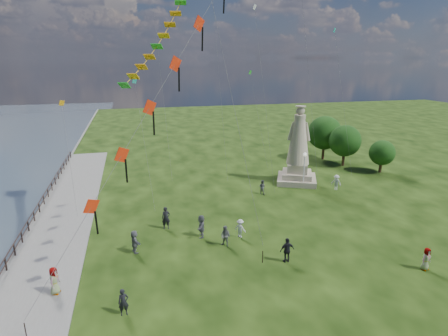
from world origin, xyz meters
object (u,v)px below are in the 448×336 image
object	(u,v)px
person_8	(336,182)
person_4	(426,259)
person_2	(240,228)
person_1	(225,236)
person_10	(54,282)
person_6	(166,218)
person_7	(262,187)
statue	(298,154)
person_11	(201,226)
lamppost	(304,163)
person_3	(287,250)
person_0	(123,302)
person_5	(135,242)

from	to	relation	value
person_8	person_4	bearing A→B (deg)	-48.42
person_2	person_4	bearing A→B (deg)	-167.72
person_1	person_8	world-z (taller)	person_8
person_10	person_6	bearing A→B (deg)	-28.45
person_1	person_8	distance (m)	17.30
person_7	person_8	xyz separation A→B (m)	(8.12, -0.68, 0.08)
person_2	person_7	distance (m)	10.16
person_1	person_2	distance (m)	1.88
statue	person_11	xyz separation A→B (m)	(-13.02, -10.78, -2.35)
person_2	person_1	bearing A→B (deg)	85.31
lamppost	person_10	bearing A→B (deg)	-148.02
lamppost	person_11	distance (m)	15.76
person_3	person_0	bearing A→B (deg)	12.30
person_8	person_11	world-z (taller)	person_11
person_5	person_11	size ratio (longest dim) A/B	0.93
person_11	person_5	bearing A→B (deg)	-62.88
lamppost	person_6	size ratio (longest dim) A/B	2.07
person_4	person_5	size ratio (longest dim) A/B	0.92
person_4	person_0	bearing A→B (deg)	164.36
person_0	lamppost	bearing A→B (deg)	34.34
lamppost	person_2	world-z (taller)	lamppost
person_1	person_5	xyz separation A→B (m)	(-6.61, 0.66, 0.05)
person_5	person_7	distance (m)	16.06
person_2	person_6	xyz separation A→B (m)	(-5.51, 2.91, 0.20)
person_2	person_3	world-z (taller)	person_3
person_1	person_10	xyz separation A→B (m)	(-11.30, -3.43, 0.05)
person_2	person_10	distance (m)	13.59
person_8	person_11	xyz separation A→B (m)	(-16.04, -7.40, 0.09)
person_7	person_10	bearing A→B (deg)	83.98
person_2	person_10	bearing A→B (deg)	67.28
person_7	person_6	bearing A→B (deg)	76.45
person_2	person_5	bearing A→B (deg)	51.04
person_3	person_7	bearing A→B (deg)	-105.47
person_7	person_5	bearing A→B (deg)	82.45
person_8	statue	bearing A→B (deg)	-177.75
person_5	person_7	world-z (taller)	person_5
person_6	person_10	xyz separation A→B (m)	(-7.28, -7.49, -0.09)
person_3	person_8	world-z (taller)	person_3
person_10	person_0	bearing A→B (deg)	-109.76
person_0	person_5	bearing A→B (deg)	76.21
person_6	person_7	world-z (taller)	person_6
person_11	person_4	bearing A→B (deg)	71.84
person_1	person_7	bearing A→B (deg)	99.95
person_8	person_10	xyz separation A→B (m)	(-25.87, -12.76, 0.04)
person_2	lamppost	bearing A→B (deg)	-88.42
person_8	person_2	bearing A→B (deg)	-97.56
person_0	person_2	distance (m)	11.52
person_4	person_6	bearing A→B (deg)	131.82
person_1	person_8	xyz separation A→B (m)	(14.57, 9.33, 0.02)
statue	person_1	size ratio (longest dim) A/B	5.39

